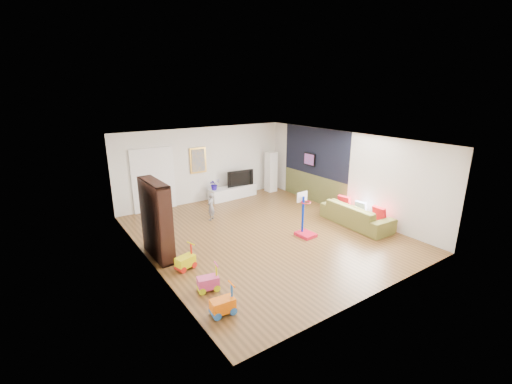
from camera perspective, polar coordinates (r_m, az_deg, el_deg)
floor at (r=9.94m, az=1.31°, el=-6.91°), size 6.50×7.50×0.00m
ceiling at (r=9.19m, az=1.42°, el=8.68°), size 6.50×7.50×0.00m
wall_back at (r=12.62m, az=-8.64°, el=4.51°), size 6.50×0.00×2.70m
wall_front at (r=6.97m, az=19.77°, el=-6.60°), size 6.50×0.00×2.70m
wall_left at (r=8.11m, az=-17.65°, el=-3.08°), size 0.00×7.50×2.70m
wall_right at (r=11.62m, az=14.52°, el=3.09°), size 0.00×7.50×2.70m
navy_accent at (r=12.45m, az=9.81°, el=6.63°), size 0.01×3.20×1.70m
olive_wainscot at (r=12.75m, az=9.51°, el=0.65°), size 0.01×3.20×1.00m
doorway at (r=11.98m, az=-16.68°, el=1.84°), size 1.45×0.06×2.10m
painting_back at (r=12.44m, az=-9.64°, el=5.23°), size 0.62×0.06×0.92m
artwork_right at (r=12.60m, az=8.89°, el=5.41°), size 0.04×0.56×0.46m
media_console at (r=13.06m, az=-3.88°, el=-0.03°), size 1.94×0.59×0.45m
tall_cabinet at (r=13.78m, az=2.52°, el=3.40°), size 0.39×0.39×1.61m
bookshelf at (r=8.63m, az=-16.28°, el=-4.47°), size 0.38×1.33×1.93m
sofa at (r=10.87m, az=16.36°, el=-3.62°), size 0.98×2.30×0.66m
basketball_hoop at (r=9.63m, az=8.42°, el=-3.82°), size 0.47×0.56×1.27m
ride_on_yellow at (r=8.15m, az=-11.73°, el=-10.62°), size 0.50×0.38×0.59m
ride_on_orange at (r=6.59m, az=-5.60°, el=-17.53°), size 0.46×0.31×0.59m
ride_on_pink at (r=7.29m, az=-8.02°, el=-14.02°), size 0.48×0.35×0.57m
child at (r=10.89m, az=-7.53°, el=-2.42°), size 0.38×0.37×0.88m
tv at (r=13.07m, az=-2.80°, el=2.41°), size 1.07×0.24×0.61m
vase_plant at (r=12.59m, az=-6.96°, el=1.29°), size 0.41×0.36×0.42m
pillow_left at (r=10.59m, az=19.85°, el=-3.39°), size 0.13×0.41×0.41m
pillow_center at (r=10.98m, az=17.08°, el=-2.41°), size 0.13×0.36×0.36m
pillow_right at (r=11.34m, az=14.49°, el=-1.60°), size 0.17×0.41×0.40m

